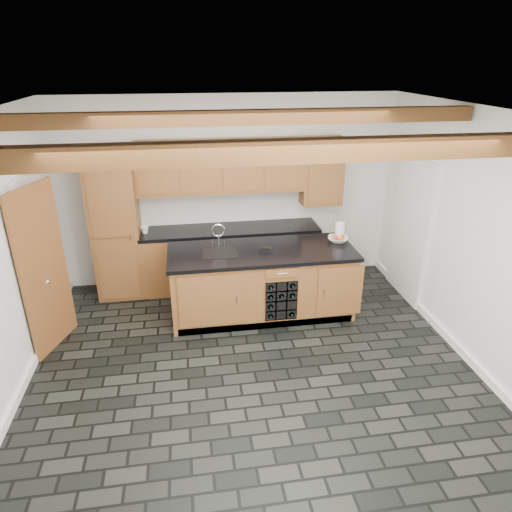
{
  "coord_description": "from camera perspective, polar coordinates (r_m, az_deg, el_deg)",
  "views": [
    {
      "loc": [
        -0.63,
        -4.13,
        3.27
      ],
      "look_at": [
        0.14,
        0.8,
        1.07
      ],
      "focal_mm": 32.0,
      "sensor_mm": 36.0,
      "label": 1
    }
  ],
  "objects": [
    {
      "name": "faucet",
      "position": [
        5.95,
        -4.56,
        0.85
      ],
      "size": [
        0.45,
        0.4,
        0.34
      ],
      "color": "black",
      "rests_on": "island"
    },
    {
      "name": "island",
      "position": [
        6.17,
        0.79,
        -3.28
      ],
      "size": [
        2.48,
        0.96,
        0.93
      ],
      "color": "#976330",
      "rests_on": "ground"
    },
    {
      "name": "paper_towel",
      "position": [
        6.39,
        10.39,
        3.05
      ],
      "size": [
        0.13,
        0.13,
        0.24
      ],
      "primitive_type": "cylinder",
      "color": "white",
      "rests_on": "island"
    },
    {
      "name": "ground",
      "position": [
        5.31,
        -0.2,
        -14.28
      ],
      "size": [
        5.0,
        5.0,
        0.0
      ],
      "primitive_type": "plane",
      "color": "black",
      "rests_on": "ground"
    },
    {
      "name": "fruit_cluster",
      "position": [
        6.34,
        10.21,
        2.36
      ],
      "size": [
        0.16,
        0.17,
        0.07
      ],
      "color": "#B53F18",
      "rests_on": "fruit_bowl"
    },
    {
      "name": "kitchen_scale",
      "position": [
        5.96,
        1.12,
        0.9
      ],
      "size": [
        0.19,
        0.12,
        0.05
      ],
      "rotation": [
        0.0,
        0.0,
        -0.13
      ],
      "color": "black",
      "rests_on": "island"
    },
    {
      "name": "room_shell",
      "position": [
        5.01,
        -2.12,
        3.35
      ],
      "size": [
        5.01,
        5.0,
        5.0
      ],
      "color": "white",
      "rests_on": "ground"
    },
    {
      "name": "fruit_bowl",
      "position": [
        6.35,
        10.19,
        2.06
      ],
      "size": [
        0.34,
        0.34,
        0.07
      ],
      "primitive_type": "imported",
      "rotation": [
        0.0,
        0.0,
        -0.33
      ],
      "color": "white",
      "rests_on": "island"
    },
    {
      "name": "back_cabinetry",
      "position": [
        6.77,
        -6.26,
        3.85
      ],
      "size": [
        3.65,
        0.62,
        2.2
      ],
      "color": "#976330",
      "rests_on": "ground"
    },
    {
      "name": "mug",
      "position": [
        6.73,
        -13.73,
        3.19
      ],
      "size": [
        0.14,
        0.14,
        0.1
      ],
      "primitive_type": "imported",
      "rotation": [
        0.0,
        0.0,
        -0.34
      ],
      "color": "white",
      "rests_on": "back_cabinetry"
    }
  ]
}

